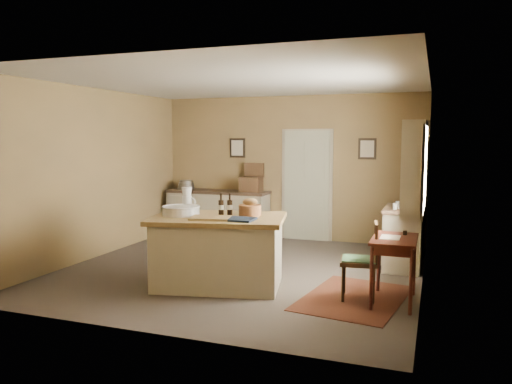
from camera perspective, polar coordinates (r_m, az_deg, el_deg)
ground at (r=7.34m, az=-1.74°, el=-8.90°), size 5.00×5.00×0.00m
wall_back at (r=9.47m, az=3.82°, el=2.77°), size 5.00×0.10×2.70m
wall_front at (r=4.89m, az=-12.67°, el=-0.52°), size 5.00×0.10×2.70m
wall_left at (r=8.36m, az=-17.92°, el=2.04°), size 0.10×5.00×2.70m
wall_right at (r=6.61m, az=18.80°, el=1.00°), size 0.10×5.00×2.70m
ceiling at (r=7.13m, az=-1.82°, el=12.54°), size 5.00×5.00×0.00m
door at (r=9.38m, az=5.81°, el=0.91°), size 0.97×0.06×2.11m
framed_prints at (r=9.38m, az=4.98°, el=4.99°), size 2.82×0.02×0.38m
window at (r=6.40m, az=18.13°, el=2.66°), size 0.25×1.99×1.12m
work_island at (r=6.50m, az=-4.38°, el=-6.52°), size 1.87×1.42×1.20m
sideboard at (r=9.74m, az=-4.32°, el=-2.28°), size 2.01×0.57×1.18m
rug at (r=6.22m, az=11.14°, el=-11.78°), size 1.33×1.75×0.01m
writing_desk at (r=6.00m, az=15.54°, el=-6.02°), size 0.50×0.82×0.82m
desk_chair at (r=6.08m, az=11.65°, el=-7.79°), size 0.48×0.48×0.91m
right_cabinet at (r=7.69m, az=16.47°, el=-4.96°), size 0.55×0.98×0.99m
shelving_unit at (r=8.64m, az=18.00°, el=-0.40°), size 0.33×0.87×1.93m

